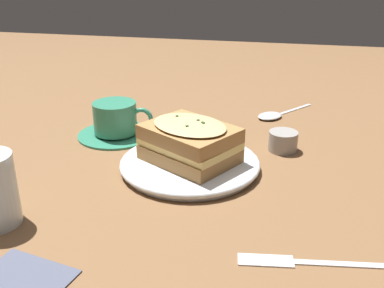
% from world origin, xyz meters
% --- Properties ---
extents(ground_plane, '(2.40, 2.40, 0.00)m').
position_xyz_m(ground_plane, '(0.00, 0.00, 0.00)').
color(ground_plane, brown).
extents(dinner_plate, '(0.23, 0.23, 0.02)m').
position_xyz_m(dinner_plate, '(-0.02, 0.00, 0.01)').
color(dinner_plate, white).
rests_on(dinner_plate, ground_plane).
extents(sandwich, '(0.17, 0.18, 0.07)m').
position_xyz_m(sandwich, '(-0.02, 0.00, 0.05)').
color(sandwich, '#A37542').
rests_on(sandwich, dinner_plate).
extents(teacup_with_saucer, '(0.15, 0.15, 0.07)m').
position_xyz_m(teacup_with_saucer, '(-0.13, -0.17, 0.03)').
color(teacup_with_saucer, '#338466').
rests_on(teacup_with_saucer, ground_plane).
extents(fork, '(0.04, 0.17, 0.00)m').
position_xyz_m(fork, '(0.19, 0.17, 0.00)').
color(fork, silver).
rests_on(fork, ground_plane).
extents(spoon, '(0.15, 0.13, 0.01)m').
position_xyz_m(spoon, '(-0.31, 0.12, 0.00)').
color(spoon, silver).
rests_on(spoon, ground_plane).
extents(condiment_pot, '(0.05, 0.05, 0.04)m').
position_xyz_m(condiment_pot, '(-0.13, 0.15, 0.02)').
color(condiment_pot, gray).
rests_on(condiment_pot, ground_plane).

